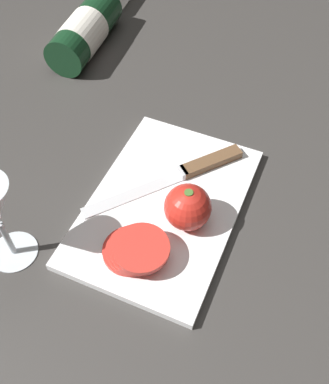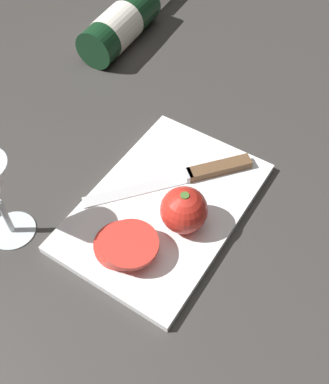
{
  "view_description": "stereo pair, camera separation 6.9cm",
  "coord_description": "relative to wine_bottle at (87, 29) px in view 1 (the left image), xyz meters",
  "views": [
    {
      "loc": [
        0.45,
        0.15,
        0.59
      ],
      "look_at": [
        0.06,
        -0.02,
        0.04
      ],
      "focal_mm": 42.0,
      "sensor_mm": 36.0,
      "label": 1
    },
    {
      "loc": [
        0.41,
        0.21,
        0.59
      ],
      "look_at": [
        0.06,
        -0.02,
        0.04
      ],
      "focal_mm": 42.0,
      "sensor_mm": 36.0,
      "label": 2
    }
  ],
  "objects": [
    {
      "name": "cutting_board",
      "position": [
        0.34,
        0.33,
        -0.03
      ],
      "size": [
        0.34,
        0.23,
        0.01
      ],
      "color": "white",
      "rests_on": "ground_plane"
    },
    {
      "name": "tomato_slice_stack_near",
      "position": [
        0.45,
        0.33,
        -0.01
      ],
      "size": [
        0.08,
        0.1,
        0.03
      ],
      "color": "red",
      "rests_on": "cutting_board"
    },
    {
      "name": "knife",
      "position": [
        0.26,
        0.35,
        -0.02
      ],
      "size": [
        0.24,
        0.2,
        0.01
      ],
      "rotation": [
        0.0,
        0.0,
        5.59
      ],
      "color": "silver",
      "rests_on": "cutting_board"
    },
    {
      "name": "ground_plane",
      "position": [
        0.28,
        0.35,
        -0.04
      ],
      "size": [
        3.0,
        3.0,
        0.0
      ],
      "primitive_type": "plane",
      "color": "#383533"
    },
    {
      "name": "wine_bottle",
      "position": [
        0.0,
        0.0,
        0.0
      ],
      "size": [
        0.35,
        0.1,
        0.08
      ],
      "color": "#14381E",
      "rests_on": "ground_plane"
    },
    {
      "name": "whole_tomato",
      "position": [
        0.36,
        0.38,
        0.01
      ],
      "size": [
        0.07,
        0.07,
        0.07
      ],
      "color": "red",
      "rests_on": "cutting_board"
    }
  ]
}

